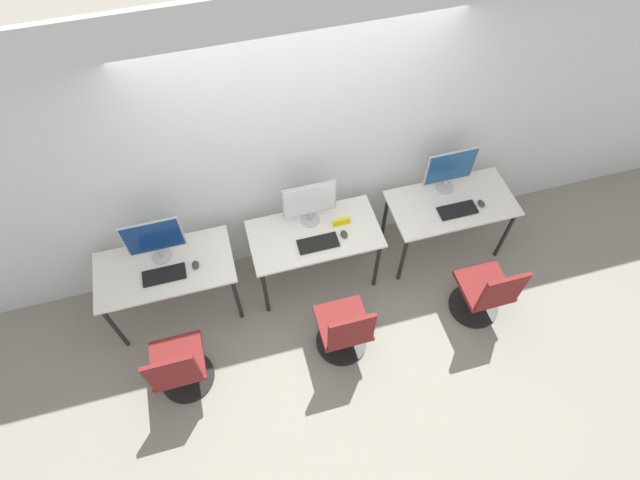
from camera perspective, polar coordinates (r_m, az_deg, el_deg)
The scene contains 18 objects.
ground_plane at distance 5.01m, azimuth 0.38°, elevation -6.97°, with size 20.00×20.00×0.00m, color gray.
wall_back at distance 4.31m, azimuth -2.23°, elevation 10.39°, with size 12.00×0.05×2.80m.
desk_left at distance 4.61m, azimuth -17.18°, elevation -3.54°, with size 1.19×0.62×0.75m.
monitor_left at distance 4.40m, azimuth -18.42°, elevation 0.11°, with size 0.49×0.18×0.48m.
keyboard_left at distance 4.48m, azimuth -17.38°, elevation -3.84°, with size 0.37×0.16×0.02m.
mouse_left at distance 4.46m, azimuth -14.04°, elevation -2.79°, with size 0.06×0.09×0.03m.
office_chair_left at distance 4.51m, azimuth -15.74°, elevation -14.01°, with size 0.48×0.48×0.88m.
desk_center at distance 4.60m, azimuth -0.61°, elevation 0.15°, with size 1.19×0.62×0.75m.
monitor_center at distance 4.42m, azimuth -1.19°, elevation 4.37°, with size 0.49×0.18×0.48m.
keyboard_center at distance 4.46m, azimuth -0.22°, elevation -0.38°, with size 0.37×0.16×0.02m.
mouse_center at distance 4.51m, azimuth 2.77°, elevation 0.67°, with size 0.06×0.09×0.03m.
office_chair_center at distance 4.48m, azimuth 2.82°, elevation -10.37°, with size 0.48×0.48×0.88m.
desk_right at distance 4.98m, azimuth 14.69°, elevation 3.56°, with size 1.19×0.62×0.75m.
monitor_right at distance 4.83m, azimuth 14.65°, elevation 7.86°, with size 0.49×0.18×0.48m.
keyboard_right at distance 4.85m, azimuth 15.44°, elevation 3.30°, with size 0.37×0.16×0.02m.
mouse_right at distance 4.96m, azimuth 17.96°, elevation 4.00°, with size 0.06×0.09×0.03m.
office_chair_right at distance 4.89m, azimuth 18.33°, elevation -5.86°, with size 0.48×0.48×0.88m.
placard_center at distance 4.56m, azimuth 2.46°, elevation 2.09°, with size 0.16×0.03×0.08m.
Camera 1 is at (-0.65, -2.24, 4.44)m, focal length 28.00 mm.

